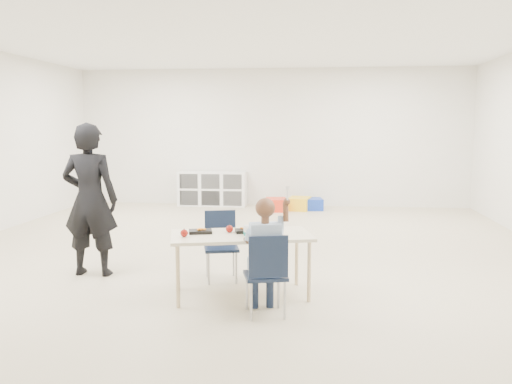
# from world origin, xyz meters

# --- Properties ---
(room) EXTENTS (9.00, 9.02, 2.80)m
(room) POSITION_xyz_m (0.00, 0.00, 1.40)
(room) COLOR beige
(room) RESTS_ON ground
(table) EXTENTS (1.46, 0.98, 0.61)m
(table) POSITION_xyz_m (0.23, -1.56, 0.31)
(table) COLOR beige
(table) RESTS_ON ground
(chair_near) EXTENTS (0.43, 0.41, 0.73)m
(chair_near) POSITION_xyz_m (0.51, -2.06, 0.37)
(chair_near) COLOR #101A31
(chair_near) RESTS_ON ground
(chair_far) EXTENTS (0.43, 0.41, 0.73)m
(chair_far) POSITION_xyz_m (-0.05, -1.06, 0.37)
(chair_far) COLOR #101A31
(chair_far) RESTS_ON ground
(child) EXTENTS (0.60, 0.60, 1.16)m
(child) POSITION_xyz_m (0.51, -2.06, 0.58)
(child) COLOR #A5B9E0
(child) RESTS_ON chair_near
(lunch_tray_near) EXTENTS (0.25, 0.21, 0.03)m
(lunch_tray_near) POSITION_xyz_m (0.28, -1.48, 0.63)
(lunch_tray_near) COLOR black
(lunch_tray_near) RESTS_ON table
(lunch_tray_far) EXTENTS (0.25, 0.21, 0.03)m
(lunch_tray_far) POSITION_xyz_m (-0.17, -1.56, 0.63)
(lunch_tray_far) COLOR black
(lunch_tray_far) RESTS_ON table
(milk_carton) EXTENTS (0.09, 0.09, 0.10)m
(milk_carton) POSITION_xyz_m (0.31, -1.65, 0.66)
(milk_carton) COLOR white
(milk_carton) RESTS_ON table
(bread_roll) EXTENTS (0.09, 0.09, 0.07)m
(bread_roll) POSITION_xyz_m (0.55, -1.57, 0.65)
(bread_roll) COLOR tan
(bread_roll) RESTS_ON table
(apple_near) EXTENTS (0.07, 0.07, 0.07)m
(apple_near) POSITION_xyz_m (0.11, -1.51, 0.65)
(apple_near) COLOR maroon
(apple_near) RESTS_ON table
(apple_far) EXTENTS (0.07, 0.07, 0.07)m
(apple_far) POSITION_xyz_m (-0.28, -1.76, 0.65)
(apple_far) COLOR maroon
(apple_far) RESTS_ON table
(cubby_shelf) EXTENTS (1.40, 0.40, 0.70)m
(cubby_shelf) POSITION_xyz_m (-1.20, 4.28, 0.35)
(cubby_shelf) COLOR white
(cubby_shelf) RESTS_ON ground
(adult) EXTENTS (0.62, 0.41, 1.68)m
(adult) POSITION_xyz_m (-1.52, -1.00, 0.84)
(adult) COLOR black
(adult) RESTS_ON ground
(bin_red) EXTENTS (0.44, 0.53, 0.24)m
(bin_red) POSITION_xyz_m (0.16, 3.74, 0.12)
(bin_red) COLOR red
(bin_red) RESTS_ON ground
(bin_yellow) EXTENTS (0.47, 0.56, 0.25)m
(bin_yellow) POSITION_xyz_m (0.60, 3.92, 0.12)
(bin_yellow) COLOR yellow
(bin_yellow) RESTS_ON ground
(bin_blue) EXTENTS (0.41, 0.50, 0.22)m
(bin_blue) POSITION_xyz_m (0.87, 3.98, 0.11)
(bin_blue) COLOR #1738AE
(bin_blue) RESTS_ON ground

